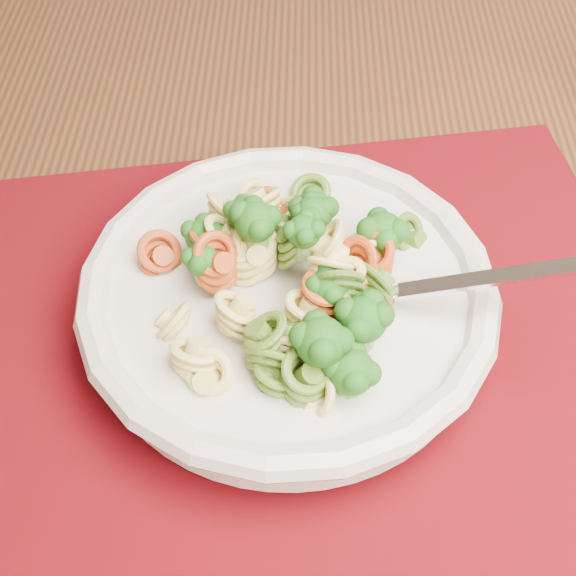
{
  "coord_description": "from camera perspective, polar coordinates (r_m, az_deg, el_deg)",
  "views": [
    {
      "loc": [
        -0.54,
        0.22,
        1.14
      ],
      "look_at": [
        -0.57,
        0.53,
        0.77
      ],
      "focal_mm": 50.0,
      "sensor_mm": 36.0,
      "label": 1
    }
  ],
  "objects": [
    {
      "name": "dining_table",
      "position": [
        0.62,
        2.78,
        -4.4
      ],
      "size": [
        1.55,
        1.06,
        0.73
      ],
      "rotation": [
        0.0,
        0.0,
        0.07
      ],
      "color": "#4F2F16",
      "rests_on": "ground"
    },
    {
      "name": "placemat",
      "position": [
        0.51,
        -0.44,
        -4.65
      ],
      "size": [
        0.57,
        0.49,
        0.0
      ],
      "primitive_type": "cube",
      "rotation": [
        0.0,
        0.0,
        0.25
      ],
      "color": "#5B030F",
      "rests_on": "dining_table"
    },
    {
      "name": "pasta_bowl",
      "position": [
        0.5,
        0.0,
        -0.76
      ],
      "size": [
        0.26,
        0.26,
        0.05
      ],
      "color": "beige",
      "rests_on": "placemat"
    },
    {
      "name": "pasta_broccoli_heap",
      "position": [
        0.48,
        0.0,
        0.46
      ],
      "size": [
        0.22,
        0.22,
        0.06
      ],
      "primitive_type": null,
      "color": "#E9CF73",
      "rests_on": "pasta_bowl"
    },
    {
      "name": "fork",
      "position": [
        0.48,
        4.95,
        -0.68
      ],
      "size": [
        0.18,
        0.03,
        0.08
      ],
      "primitive_type": null,
      "rotation": [
        0.0,
        -0.35,
        -0.02
      ],
      "color": "silver",
      "rests_on": "pasta_bowl"
    }
  ]
}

